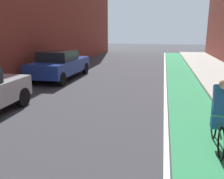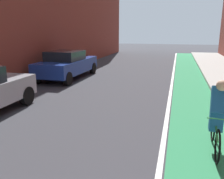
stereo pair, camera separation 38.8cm
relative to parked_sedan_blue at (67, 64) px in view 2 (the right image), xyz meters
The scene contains 5 objects.
ground_plane 4.16m from the parked_sedan_blue, 38.86° to the right, with size 79.91×79.91×0.00m, color #38383D.
bike_lane_paint 6.67m from the parked_sedan_blue, ahead, with size 1.60×36.32×0.00m, color #2D8451.
lane_divider_stripe 5.79m from the parked_sedan_blue, ahead, with size 0.12×36.32×0.00m, color white.
parked_sedan_blue is the anchor object (origin of this frame).
cyclist_mid 9.62m from the parked_sedan_blue, 44.95° to the right, with size 0.48×1.75×1.63m.
Camera 2 is at (2.73, 4.64, 2.59)m, focal length 38.27 mm.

